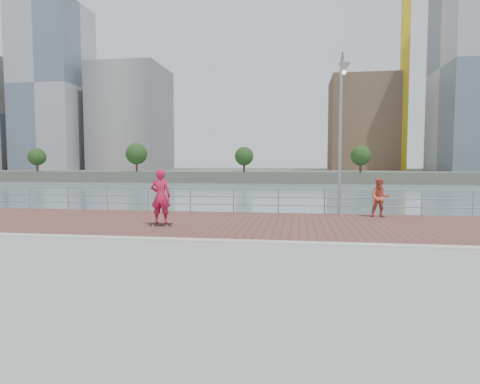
# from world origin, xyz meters

# --- Properties ---
(water) EXTENTS (400.00, 400.00, 0.00)m
(water) POSITION_xyz_m (0.00, 0.00, -2.00)
(water) COLOR slate
(water) RESTS_ON ground
(seawall) EXTENTS (40.00, 24.00, 2.00)m
(seawall) POSITION_xyz_m (0.00, -5.00, -1.00)
(seawall) COLOR gray
(seawall) RESTS_ON ground
(brick_lane) EXTENTS (40.00, 6.80, 0.02)m
(brick_lane) POSITION_xyz_m (0.00, 3.60, 0.01)
(brick_lane) COLOR brown
(brick_lane) RESTS_ON seawall
(curb) EXTENTS (40.00, 0.40, 0.06)m
(curb) POSITION_xyz_m (0.00, 0.00, 0.03)
(curb) COLOR #B7B5AD
(curb) RESTS_ON seawall
(far_shore) EXTENTS (320.00, 95.00, 2.50)m
(far_shore) POSITION_xyz_m (0.00, 122.50, -0.75)
(far_shore) COLOR #4C5142
(far_shore) RESTS_ON ground
(guardrail) EXTENTS (39.06, 0.06, 1.13)m
(guardrail) POSITION_xyz_m (0.00, 7.00, 0.69)
(guardrail) COLOR #8C9EA8
(guardrail) RESTS_ON brick_lane
(street_lamp) EXTENTS (0.48, 1.39, 6.53)m
(street_lamp) POSITION_xyz_m (3.66, 6.02, 4.64)
(street_lamp) COLOR gray
(street_lamp) RESTS_ON brick_lane
(skateboard) EXTENTS (0.83, 0.25, 0.09)m
(skateboard) POSITION_xyz_m (-2.93, 2.52, 0.09)
(skateboard) COLOR black
(skateboard) RESTS_ON brick_lane
(skateboarder) EXTENTS (0.74, 0.51, 1.95)m
(skateboarder) POSITION_xyz_m (-2.93, 2.52, 1.08)
(skateboarder) COLOR #BA183F
(skateboarder) RESTS_ON skateboard
(bystander) EXTENTS (0.86, 0.70, 1.63)m
(bystander) POSITION_xyz_m (5.28, 6.11, 0.83)
(bystander) COLOR #CE533C
(bystander) RESTS_ON brick_lane
(tower_crane) EXTENTS (47.00, 2.00, 50.70)m
(tower_crane) POSITION_xyz_m (27.36, 104.00, 33.50)
(tower_crane) COLOR gold
(tower_crane) RESTS_ON far_shore
(skyline) EXTENTS (233.00, 41.00, 54.68)m
(skyline) POSITION_xyz_m (26.44, 104.11, 22.28)
(skyline) COLOR #ADA38E
(skyline) RESTS_ON far_shore
(shoreline_trees) EXTENTS (144.53, 4.91, 6.55)m
(shoreline_trees) POSITION_xyz_m (9.81, 77.00, 4.26)
(shoreline_trees) COLOR #473323
(shoreline_trees) RESTS_ON far_shore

